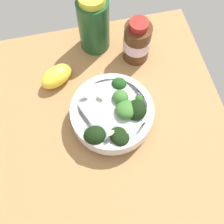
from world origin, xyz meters
TOP-DOWN VIEW (x-y plane):
  - ground_plane at (0.00, 0.00)cm, footprint 59.04×59.04cm
  - bowl_of_broccoli at (3.40, 0.63)cm, footprint 18.19×18.70cm
  - lemon_wedge at (-7.58, 13.80)cm, footprint 9.52×8.13cm
  - bottle_tall at (3.61, 22.98)cm, footprint 7.53×7.53cm
  - bottle_short at (12.88, 17.08)cm, footprint 6.66×6.66cm

SIDE VIEW (x-z plane):
  - ground_plane at x=0.00cm, z-range -4.97..0.00cm
  - lemon_wedge at x=-7.58cm, z-range 0.00..4.80cm
  - bowl_of_broccoli at x=3.40cm, z-range -0.75..8.26cm
  - bottle_short at x=12.88cm, z-range -0.54..11.65cm
  - bottle_tall at x=3.61cm, z-range -0.28..15.90cm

